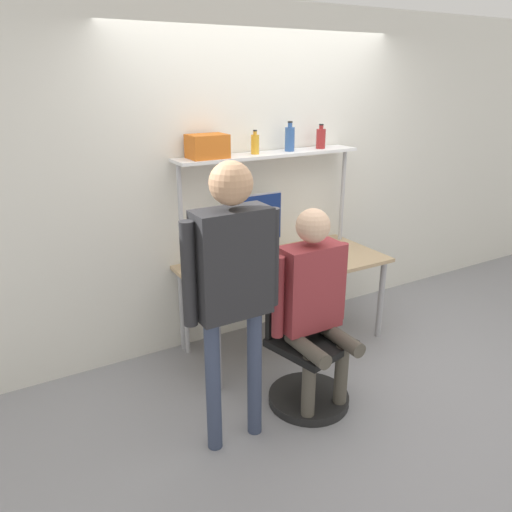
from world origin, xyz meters
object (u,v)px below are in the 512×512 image
Objects in this scene: bottle_red at (321,138)px; bottle_amber at (255,144)px; monitor at (253,223)px; cell_phone at (289,272)px; person_seated at (314,295)px; office_chair at (305,363)px; storage_box at (207,146)px; laptop at (255,267)px; person_standing at (232,273)px; bottle_blue at (290,138)px.

bottle_amber is at bearing 180.00° from bottle_red.
monitor is 3.56× the size of cell_phone.
person_seated is 1.35m from bottle_amber.
storage_box is at bearing 102.70° from office_chair.
laptop is at bearing -63.31° from storage_box.
bottle_red is at bearing 23.51° from laptop.
bottle_red is (1.43, 1.11, 0.54)m from person_standing.
cell_phone is 1.08m from bottle_blue.
monitor is at bearing -135.33° from bottle_amber.
bottle_blue is at bearing 34.44° from laptop.
bottle_blue is (0.36, 0.04, 0.65)m from monitor.
bottle_blue is (0.54, 0.37, 0.88)m from laptop.
office_chair is 1.04m from person_standing.
person_standing is at bearing -169.54° from office_chair.
person_seated is 1.36m from storage_box.
office_chair is (0.04, -0.63, -0.51)m from laptop.
cell_phone is at bearing -121.87° from bottle_blue.
monitor is 0.57× the size of office_chair.
person_standing reaches higher than laptop.
monitor is at bearing -174.15° from bottle_blue.
person_seated reaches higher than laptop.
person_standing is 8.75× the size of bottle_red.
bottle_amber reaches higher than office_chair.
bottle_red is at bearing 3.14° from monitor.
bottle_red is (0.60, 0.45, 0.92)m from cell_phone.
cell_phone is 1.12m from storage_box.
bottle_red is (0.81, 1.05, 0.84)m from person_seated.
monitor is 0.31× the size of person_standing.
cell_phone is at bearing -17.59° from laptop.
bottle_blue reaches higher than office_chair.
laptop is at bearing -120.52° from bottle_amber.
bottle_blue reaches higher than monitor.
office_chair is at bearing 101.36° from person_seated.
storage_box is (-0.37, 0.04, 0.63)m from monitor.
cell_phone is at bearing 38.43° from person_standing.
person_standing reaches higher than office_chair.
office_chair is 0.54m from person_seated.
person_seated is at bearing -115.26° from bottle_blue.
office_chair is at bearing -86.47° from laptop.
cell_phone is 1.03m from bottle_amber.
person_standing is at bearing -135.00° from bottle_blue.
storage_box is at bearing 70.93° from person_standing.
bottle_blue reaches higher than cell_phone.
cell_phone is at bearing 68.00° from office_chair.
storage_box is at bearing 174.28° from monitor.
person_seated is at bearing -99.28° from bottle_amber.
cell_phone is 1.13m from person_standing.
monitor is 2.91× the size of bottle_amber.
person_seated is (-0.13, -1.01, -0.20)m from monitor.
bottle_amber reaches higher than person_seated.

